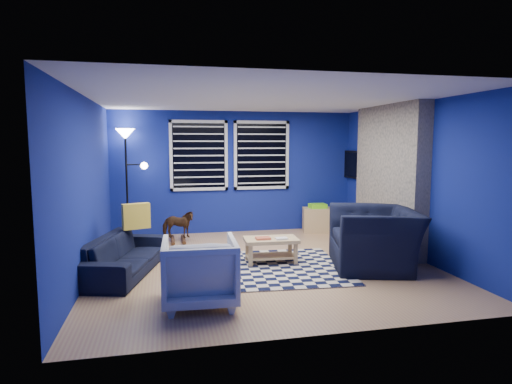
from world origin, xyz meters
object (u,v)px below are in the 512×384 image
cabinet (317,219)px  floor_lamp (127,149)px  armchair_big (374,238)px  armchair_bent (200,271)px  coffee_table (271,245)px  tv (356,165)px  sofa (124,255)px  rocking_horse (178,224)px

cabinet → floor_lamp: size_ratio=0.32×
cabinet → armchair_big: bearing=-79.1°
armchair_bent → coffee_table: 1.92m
floor_lamp → armchair_big: bearing=-36.4°
tv → cabinet: tv is taller
sofa → floor_lamp: bearing=17.5°
rocking_horse → sofa: bearing=171.2°
sofa → rocking_horse: rocking_horse is taller
sofa → armchair_bent: armchair_bent is taller
sofa → cabinet: 4.30m
rocking_horse → cabinet: bearing=-68.9°
armchair_big → cabinet: size_ratio=2.01×
tv → armchair_bent: size_ratio=1.17×
armchair_big → armchair_bent: armchair_big is taller
armchair_big → cabinet: (0.08, 2.63, -0.18)m
tv → coffee_table: tv is taller
coffee_table → cabinet: size_ratio=1.25×
armchair_bent → cabinet: bearing=-125.2°
armchair_bent → cabinet: (2.75, 3.57, -0.13)m
tv → coffee_table: bearing=-139.6°
floor_lamp → rocking_horse: bearing=-25.6°
armchair_bent → floor_lamp: bearing=-71.7°
coffee_table → rocking_horse: bearing=127.5°
tv → armchair_big: 2.81m
tv → coffee_table: (-2.30, -1.96, -1.11)m
armchair_big → floor_lamp: size_ratio=0.64×
armchair_big → floor_lamp: floor_lamp is taller
rocking_horse → floor_lamp: size_ratio=0.29×
tv → armchair_big: bearing=-108.8°
sofa → armchair_big: 3.66m
sofa → coffee_table: bearing=-72.5°
cabinet → floor_lamp: 4.08m
armchair_big → coffee_table: bearing=-95.4°
tv → rocking_horse: bearing=-177.0°
rocking_horse → floor_lamp: floor_lamp is taller
rocking_horse → floor_lamp: (-0.91, 0.44, 1.41)m
tv → sofa: 5.05m
tv → floor_lamp: bearing=176.9°
rocking_horse → cabinet: 2.91m
tv → rocking_horse: 3.82m
armchair_bent → tv: bearing=-133.3°
cabinet → rocking_horse: bearing=-161.0°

